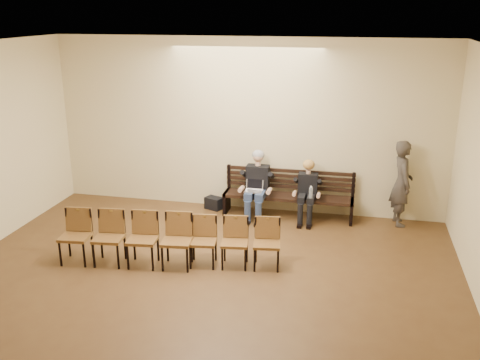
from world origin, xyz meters
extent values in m
plane|color=#53391C|center=(0.00, 0.00, 0.00)|extent=(10.00, 10.00, 0.00)
cube|color=beige|center=(0.00, 5.00, 1.75)|extent=(8.00, 0.02, 3.50)
cube|color=white|center=(0.00, 0.00, 3.50)|extent=(8.00, 10.00, 0.02)
cube|color=black|center=(0.93, 4.65, 0.23)|extent=(2.60, 0.90, 0.45)
cube|color=silver|center=(0.29, 4.34, 0.57)|extent=(0.36, 0.30, 0.25)
cylinder|color=silver|center=(1.41, 4.29, 0.57)|extent=(0.09, 0.09, 0.24)
cube|color=black|center=(-0.63, 4.75, 0.13)|extent=(0.40, 0.34, 0.25)
imported|color=#3B3530|center=(3.09, 4.75, 0.96)|extent=(0.59, 0.78, 1.92)
cube|color=brown|center=(-1.36, 1.99, 0.44)|extent=(2.20, 0.72, 0.89)
cube|color=brown|center=(0.38, 2.31, 0.41)|extent=(1.51, 0.63, 0.81)
camera|label=1|loc=(2.18, -5.35, 4.02)|focal=40.00mm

